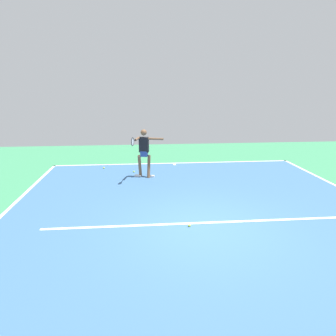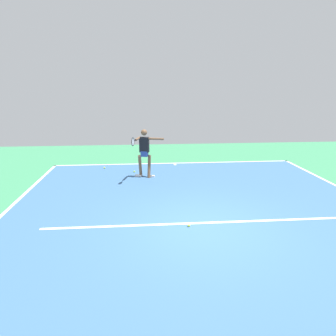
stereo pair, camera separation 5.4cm
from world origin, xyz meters
TOP-DOWN VIEW (x-y plane):
  - ground_plane at (0.00, 0.00)m, footprint 22.59×22.59m
  - court_surface at (0.00, 0.00)m, footprint 10.30×13.18m
  - court_line_baseline_near at (0.00, -6.54)m, footprint 10.30×0.10m
  - court_line_service at (0.00, -0.26)m, footprint 7.73×0.10m
  - court_line_centre_mark at (0.00, -6.34)m, footprint 0.10×0.30m
  - tennis_player at (1.33, -4.44)m, footprint 1.14×1.17m
  - tennis_ball_centre_court at (1.73, -5.16)m, footprint 0.07×0.07m
  - tennis_ball_by_baseline at (0.36, -0.08)m, footprint 0.07×0.07m
  - tennis_ball_near_service_line at (2.96, -5.85)m, footprint 0.07×0.07m

SIDE VIEW (x-z plane):
  - ground_plane at x=0.00m, z-range 0.00..0.00m
  - court_surface at x=0.00m, z-range 0.00..0.00m
  - court_line_baseline_near at x=0.00m, z-range 0.00..0.01m
  - court_line_service at x=0.00m, z-range 0.00..0.01m
  - court_line_centre_mark at x=0.00m, z-range 0.00..0.01m
  - tennis_ball_centre_court at x=1.73m, z-range 0.00..0.07m
  - tennis_ball_by_baseline at x=0.36m, z-range 0.00..0.07m
  - tennis_ball_near_service_line at x=2.96m, z-range 0.00..0.07m
  - tennis_player at x=1.33m, z-range 0.14..1.92m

